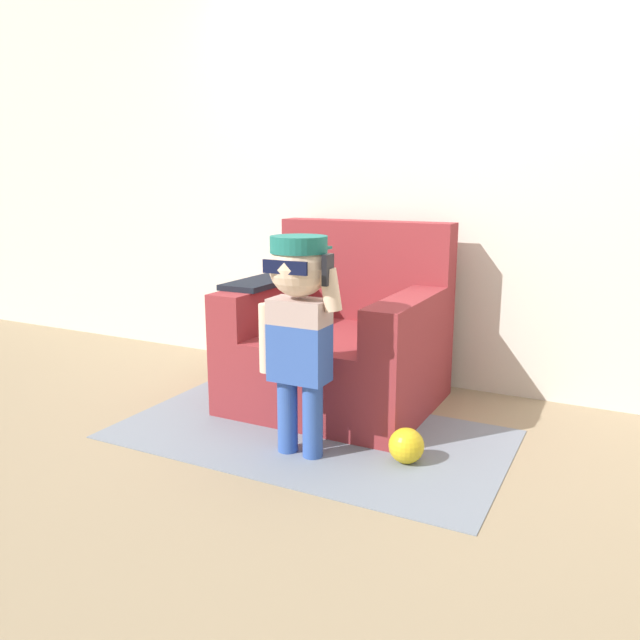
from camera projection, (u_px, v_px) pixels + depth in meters
The scene contains 7 objects.
ground_plane at pixel (363, 413), 3.35m from camera, with size 10.00×10.00×0.00m, color #998466.
wall_back at pixel (411, 166), 3.65m from camera, with size 10.00×0.05×2.60m.
armchair at pixel (340, 344), 3.46m from camera, with size 1.06×0.94×0.99m.
person_child at pixel (299, 312), 2.70m from camera, with size 0.41×0.30×0.99m.
side_table at pixel (238, 335), 3.99m from camera, with size 0.37×0.37×0.41m.
rug at pixel (309, 434), 3.06m from camera, with size 1.89×1.05×0.01m.
toy_ball at pixel (406, 446), 2.74m from camera, with size 0.16×0.16×0.16m.
Camera 1 is at (1.23, -2.92, 1.22)m, focal length 35.00 mm.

